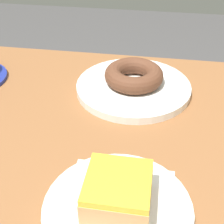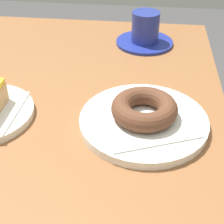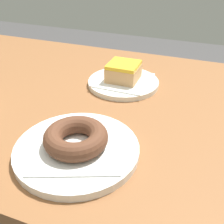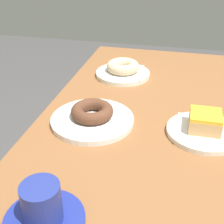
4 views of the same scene
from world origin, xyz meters
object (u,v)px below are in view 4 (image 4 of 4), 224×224
object	(u,v)px
donut_chocolate_ring	(92,111)
plate_glazed_square	(203,132)
donut_sugar_ring	(123,66)
plate_chocolate_ring	(92,120)
donut_glazed_square	(205,121)
plate_sugar_ring	(123,74)
coffee_cup	(43,208)

from	to	relation	value
donut_chocolate_ring	plate_glazed_square	bearing A→B (deg)	92.23
donut_sugar_ring	donut_chocolate_ring	xyz separation A→B (m)	(0.35, -0.02, -0.00)
plate_chocolate_ring	donut_glazed_square	bearing A→B (deg)	92.23
plate_glazed_square	donut_chocolate_ring	distance (m)	0.30
plate_sugar_ring	coffee_cup	distance (m)	0.70
plate_sugar_ring	donut_chocolate_ring	size ratio (longest dim) A/B	1.70
plate_chocolate_ring	donut_chocolate_ring	xyz separation A→B (m)	(0.00, 0.00, 0.03)
plate_glazed_square	coffee_cup	size ratio (longest dim) A/B	1.28
donut_sugar_ring	coffee_cup	world-z (taller)	coffee_cup
donut_sugar_ring	coffee_cup	distance (m)	0.70
plate_glazed_square	donut_chocolate_ring	size ratio (longest dim) A/B	1.63
plate_sugar_ring	plate_glazed_square	bearing A→B (deg)	40.68
coffee_cup	donut_glazed_square	bearing A→B (deg)	141.46
plate_sugar_ring	plate_chocolate_ring	distance (m)	0.35
donut_sugar_ring	plate_chocolate_ring	distance (m)	0.35
plate_glazed_square	donut_glazed_square	distance (m)	0.03
plate_sugar_ring	coffee_cup	xyz separation A→B (m)	(0.70, -0.00, 0.03)
plate_chocolate_ring	plate_glazed_square	bearing A→B (deg)	92.23
plate_sugar_ring	coffee_cup	bearing A→B (deg)	-0.28
donut_chocolate_ring	coffee_cup	distance (m)	0.35
donut_sugar_ring	plate_chocolate_ring	size ratio (longest dim) A/B	0.52
donut_chocolate_ring	plate_sugar_ring	bearing A→B (deg)	177.35
donut_glazed_square	donut_chocolate_ring	world-z (taller)	donut_glazed_square
donut_glazed_square	plate_chocolate_ring	xyz separation A→B (m)	(0.01, -0.30, -0.03)
donut_sugar_ring	plate_glazed_square	xyz separation A→B (m)	(0.33, 0.29, -0.03)
plate_sugar_ring	plate_glazed_square	distance (m)	0.44
plate_sugar_ring	donut_chocolate_ring	world-z (taller)	donut_chocolate_ring
donut_sugar_ring	donut_chocolate_ring	world-z (taller)	donut_sugar_ring
donut_sugar_ring	plate_sugar_ring	bearing A→B (deg)	0.00
plate_sugar_ring	plate_chocolate_ring	size ratio (longest dim) A/B	0.86
donut_sugar_ring	donut_glazed_square	bearing A→B (deg)	40.68
donut_glazed_square	coffee_cup	size ratio (longest dim) A/B	0.53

